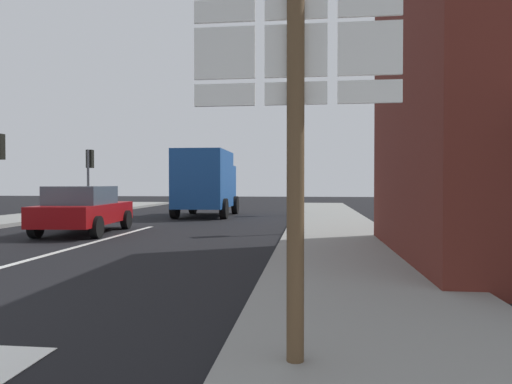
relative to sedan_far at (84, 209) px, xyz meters
name	(u,v)px	position (x,y,z in m)	size (l,w,h in m)	color
ground_plane	(129,233)	(1.32, 0.36, -0.76)	(80.00, 80.00, 0.00)	black
sidewalk_right	(341,241)	(7.77, -1.64, -0.69)	(3.07, 44.00, 0.14)	gray
lane_centre_stripe	(62,251)	(1.32, -3.64, -0.75)	(0.16, 12.00, 0.01)	silver
sedan_far	(84,209)	(0.00, 0.00, 0.00)	(2.26, 4.34, 1.47)	maroon
delivery_truck	(206,181)	(2.11, 7.72, 0.89)	(2.56, 5.04, 3.05)	#19478C
route_sign_post	(296,128)	(6.87, -9.92, 1.24)	(1.66, 0.14, 3.20)	brown
traffic_light_far_left	(90,167)	(-3.90, 8.18, 1.63)	(0.30, 0.49, 3.22)	#47474C
traffic_light_near_right	(296,155)	(6.53, 0.86, 1.67)	(0.30, 0.49, 3.29)	#47474C
traffic_light_far_right	(301,164)	(6.53, 9.13, 1.76)	(0.30, 0.49, 3.40)	#47474C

